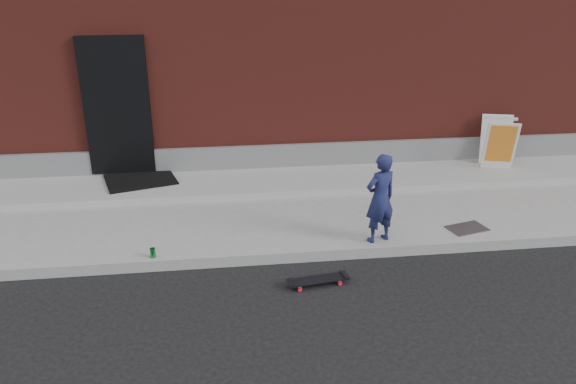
{
  "coord_description": "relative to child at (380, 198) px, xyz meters",
  "views": [
    {
      "loc": [
        -0.95,
        -6.24,
        3.59
      ],
      "look_at": [
        -0.07,
        0.8,
        0.66
      ],
      "focal_mm": 35.0,
      "sensor_mm": 36.0,
      "label": 1
    }
  ],
  "objects": [
    {
      "name": "building",
      "position": [
        -1.05,
        6.79,
        1.74
      ],
      "size": [
        20.0,
        8.1,
        5.0
      ],
      "color": "maroon",
      "rests_on": "ground"
    },
    {
      "name": "soda_can",
      "position": [
        -2.92,
        -0.11,
        -0.54
      ],
      "size": [
        0.08,
        0.08,
        0.13
      ],
      "primitive_type": "cylinder",
      "rotation": [
        0.0,
        0.0,
        -0.22
      ],
      "color": "#1B8B33",
      "rests_on": "sidewalk"
    },
    {
      "name": "pizza_sign",
      "position": [
        2.76,
        2.31,
        -0.06
      ],
      "size": [
        0.67,
        0.74,
        0.88
      ],
      "color": "silver",
      "rests_on": "apron"
    },
    {
      "name": "doormat",
      "position": [
        -3.35,
        2.38,
        -0.49
      ],
      "size": [
        1.28,
        1.14,
        0.03
      ],
      "primitive_type": "cube",
      "rotation": [
        0.0,
        0.0,
        0.28
      ],
      "color": "black",
      "rests_on": "apron"
    },
    {
      "name": "sidewalk",
      "position": [
        -1.05,
        1.29,
        -0.68
      ],
      "size": [
        20.0,
        3.0,
        0.15
      ],
      "primitive_type": "cube",
      "color": "gray",
      "rests_on": "ground"
    },
    {
      "name": "skateboard",
      "position": [
        -0.93,
        -0.76,
        -0.69
      ],
      "size": [
        0.74,
        0.29,
        0.08
      ],
      "color": "red",
      "rests_on": "ground"
    },
    {
      "name": "utility_plate",
      "position": [
        1.33,
        0.18,
        -0.6
      ],
      "size": [
        0.59,
        0.46,
        0.02
      ],
      "primitive_type": "cube",
      "rotation": [
        0.0,
        0.0,
        0.26
      ],
      "color": "#4D4C51",
      "rests_on": "sidewalk"
    },
    {
      "name": "child",
      "position": [
        0.0,
        0.0,
        0.0
      ],
      "size": [
        0.51,
        0.43,
        1.21
      ],
      "primitive_type": "imported",
      "rotation": [
        0.0,
        0.0,
        3.5
      ],
      "color": "#1A204B",
      "rests_on": "sidewalk"
    },
    {
      "name": "ground",
      "position": [
        -1.05,
        -0.21,
        -0.75
      ],
      "size": [
        80.0,
        80.0,
        0.0
      ],
      "primitive_type": "plane",
      "color": "black",
      "rests_on": "ground"
    },
    {
      "name": "apron",
      "position": [
        -1.05,
        2.19,
        -0.55
      ],
      "size": [
        20.0,
        1.2,
        0.1
      ],
      "primitive_type": "cube",
      "color": "gray",
      "rests_on": "sidewalk"
    }
  ]
}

